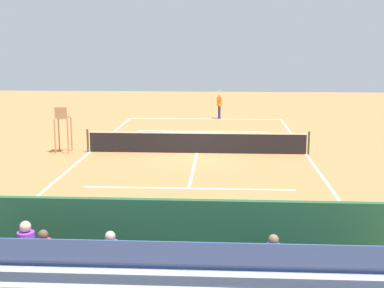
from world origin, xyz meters
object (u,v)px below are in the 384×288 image
tennis_player (219,103)px  tennis_ball_far (217,123)px  umpire_chair (62,124)px  equipment_bag (237,273)px  tennis_net (197,142)px  bleacher_stand (147,278)px  tennis_ball_near (196,123)px  tennis_racket (211,118)px  courtside_bench (308,256)px

tennis_player → tennis_ball_far: (0.09, 2.21, -0.98)m
umpire_chair → equipment_bag: 15.34m
equipment_bag → tennis_ball_far: size_ratio=13.64×
tennis_net → tennis_ball_far: bearing=-95.4°
tennis_net → bleacher_stand: 15.33m
tennis_net → equipment_bag: (-1.52, 13.40, -0.32)m
tennis_ball_near → bleacher_stand: bearing=90.9°
bleacher_stand → tennis_ball_near: size_ratio=137.27×
tennis_player → tennis_ball_near: tennis_player is taller
tennis_racket → tennis_ball_far: bearing=101.3°
tennis_net → umpire_chair: (6.20, 0.20, 0.81)m
bleacher_stand → tennis_ball_near: (0.36, -24.47, -0.88)m
tennis_net → tennis_racket: bearing=-91.8°
bleacher_stand → equipment_bag: bleacher_stand is taller
tennis_player → bleacher_stand: bearing=87.6°
courtside_bench → tennis_ball_far: courtside_bench is taller
bleacher_stand → tennis_ball_far: (-1.02, -24.32, -0.88)m
umpire_chair → tennis_ball_far: umpire_chair is taller
umpire_chair → tennis_player: 13.45m
bleacher_stand → tennis_ball_near: 24.49m
equipment_bag → tennis_ball_near: 22.63m
bleacher_stand → courtside_bench: size_ratio=5.03×
equipment_bag → tennis_net: bearing=-83.5°
courtside_bench → tennis_ball_far: bearing=-84.4°
tennis_player → tennis_ball_far: size_ratio=29.18×
bleacher_stand → courtside_bench: 3.82m
bleacher_stand → tennis_ball_near: bearing=-89.1°
tennis_ball_far → bleacher_stand: bearing=87.6°
umpire_chair → tennis_racket: 13.41m
equipment_bag → tennis_ball_near: size_ratio=13.64×
umpire_chair → equipment_bag: umpire_chair is taller
tennis_net → equipment_bag: 13.49m
tennis_player → tennis_ball_far: tennis_player is taller
umpire_chair → tennis_ball_far: bearing=-127.5°
courtside_bench → tennis_racket: 24.85m
tennis_racket → tennis_ball_far: tennis_ball_far is taller
tennis_player → equipment_bag: bearing=91.3°
umpire_chair → bleacher_stand: bearing=111.7°
tennis_net → equipment_bag: size_ratio=11.44×
equipment_bag → tennis_player: (0.57, -24.59, 0.84)m
equipment_bag → tennis_player: tennis_player is taller
umpire_chair → courtside_bench: size_ratio=1.19×
tennis_racket → tennis_player: bearing=157.8°
courtside_bench → tennis_ball_far: (2.18, -22.26, -0.53)m
tennis_net → bleacher_stand: (0.16, 15.33, 0.41)m
umpire_chair → tennis_ball_far: size_ratio=32.42×
tennis_racket → equipment_bag: bearing=92.7°
tennis_net → tennis_racket: 11.45m
tennis_net → bleacher_stand: bearing=89.4°
tennis_player → tennis_ball_far: bearing=87.6°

